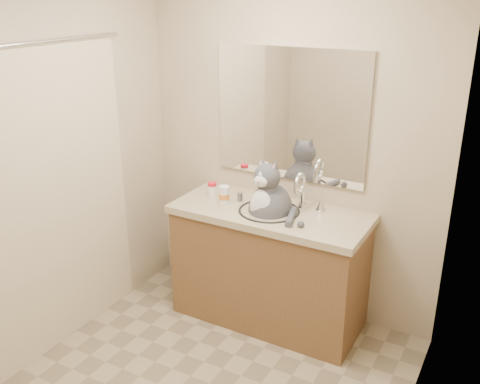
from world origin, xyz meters
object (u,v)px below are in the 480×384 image
object	(u,v)px
grey_canister	(240,197)
cat	(270,207)
pill_bottle_redcap	(212,189)
pill_bottle_orange	(224,195)

from	to	relation	value
grey_canister	cat	bearing A→B (deg)	-13.33
pill_bottle_redcap	grey_canister	distance (m)	0.22
grey_canister	pill_bottle_redcap	bearing A→B (deg)	-174.05
pill_bottle_orange	pill_bottle_redcap	bearing A→B (deg)	155.41
pill_bottle_redcap	grey_canister	size ratio (longest dim) A/B	1.73
cat	grey_canister	xyz separation A→B (m)	(-0.26, 0.06, 0.00)
pill_bottle_orange	grey_canister	xyz separation A→B (m)	(0.08, 0.08, -0.03)
pill_bottle_redcap	pill_bottle_orange	distance (m)	0.15
pill_bottle_redcap	pill_bottle_orange	xyz separation A→B (m)	(0.14, -0.06, 0.00)
cat	grey_canister	size ratio (longest dim) A/B	9.45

